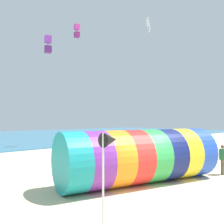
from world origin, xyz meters
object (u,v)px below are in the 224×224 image
kite_magenta_box (77,31)px  kite_purple_box (48,44)px  kite_handler (223,159)px  kite_white_diamond (148,25)px  beach_flag (109,145)px  giant_inflatable_tube (141,156)px  bystander_near_water (90,156)px

kite_magenta_box → kite_purple_box: kite_magenta_box is taller
kite_handler → kite_magenta_box: 21.76m
kite_white_diamond → beach_flag: (-12.35, -8.42, -8.51)m
giant_inflatable_tube → bystander_near_water: 4.15m
bystander_near_water → giant_inflatable_tube: bearing=-91.7°
kite_white_diamond → kite_purple_box: bearing=176.3°
giant_inflatable_tube → kite_handler: 5.20m
kite_white_diamond → bystander_near_water: kite_white_diamond is taller
kite_handler → kite_white_diamond: kite_white_diamond is taller
kite_handler → kite_white_diamond: bearing=72.2°
kite_magenta_box → beach_flag: bearing=-123.7°
kite_purple_box → beach_flag: (-3.37, -9.00, -5.13)m
kite_magenta_box → kite_white_diamond: size_ratio=0.88×
kite_white_diamond → kite_purple_box: (-8.98, 0.58, -3.38)m
beach_flag → kite_handler: bearing=8.2°
kite_purple_box → giant_inflatable_tube: bearing=-70.4°
kite_handler → bystander_near_water: bearing=127.2°
kite_magenta_box → kite_white_diamond: kite_magenta_box is taller
kite_magenta_box → bystander_near_water: (-7.24, -11.50, -12.48)m
kite_magenta_box → kite_purple_box: (-9.34, -10.08, -5.74)m
kite_magenta_box → giant_inflatable_tube: bearing=-115.2°
beach_flag → kite_magenta_box: bearing=56.3°
giant_inflatable_tube → kite_purple_box: (-1.97, 5.55, 6.31)m
kite_handler → beach_flag: size_ratio=0.60×
bystander_near_water → kite_handler: bearing=-52.8°
kite_handler → bystander_near_water: size_ratio=0.98×
kite_magenta_box → bystander_near_water: bearing=-122.2°
kite_purple_box → kite_handler: bearing=-48.2°
bystander_near_water → kite_white_diamond: bearing=7.0°
kite_white_diamond → kite_purple_box: size_ratio=1.66×
kite_white_diamond → kite_magenta_box: bearing=88.1°
beach_flag → bystander_near_water: bearing=54.2°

